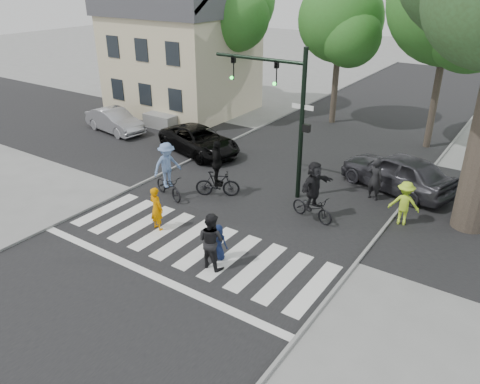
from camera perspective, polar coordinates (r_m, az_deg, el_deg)
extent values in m
plane|color=gray|center=(15.59, -7.81, -7.81)|extent=(120.00, 120.00, 0.00)
cube|color=black|center=(19.05, 2.13, -1.02)|extent=(10.00, 70.00, 0.01)
cube|color=black|center=(21.42, 6.42, 1.94)|extent=(70.00, 10.00, 0.01)
cube|color=gray|center=(21.87, -9.14, 2.40)|extent=(0.10, 70.00, 0.10)
cube|color=gray|center=(17.23, 16.55, -5.04)|extent=(0.10, 70.00, 0.10)
cube|color=silver|center=(19.08, -16.02, -2.03)|extent=(0.55, 3.00, 0.01)
cube|color=silver|center=(18.38, -13.97, -2.85)|extent=(0.55, 3.00, 0.01)
cube|color=silver|center=(17.72, -11.77, -3.74)|extent=(0.55, 3.00, 0.01)
cube|color=silver|center=(17.09, -9.39, -4.68)|extent=(0.55, 3.00, 0.01)
cube|color=silver|center=(16.49, -6.82, -5.69)|extent=(0.55, 3.00, 0.01)
cube|color=silver|center=(15.94, -4.07, -6.76)|extent=(0.55, 3.00, 0.01)
cube|color=silver|center=(15.43, -1.11, -7.89)|extent=(0.55, 3.00, 0.01)
cube|color=silver|center=(14.97, 2.07, -9.06)|extent=(0.55, 3.00, 0.01)
cube|color=silver|center=(14.57, 5.45, -10.28)|extent=(0.55, 3.00, 0.01)
cube|color=silver|center=(14.22, 9.04, -11.52)|extent=(0.55, 3.00, 0.01)
cube|color=silver|center=(14.88, -10.90, -9.82)|extent=(10.00, 0.30, 0.01)
cylinder|color=black|center=(18.37, 7.50, 7.83)|extent=(0.18, 0.18, 6.00)
cylinder|color=black|center=(18.76, 2.29, 15.94)|extent=(4.00, 0.14, 0.14)
imported|color=black|center=(18.44, 4.44, 14.30)|extent=(0.16, 0.20, 1.00)
sphere|color=#19E533|center=(18.42, 4.20, 13.02)|extent=(0.14, 0.14, 0.14)
imported|color=black|center=(19.49, -0.83, 14.97)|extent=(0.16, 0.20, 1.00)
sphere|color=#19E533|center=(19.47, -1.03, 13.76)|extent=(0.14, 0.14, 0.14)
cube|color=black|center=(18.27, 8.12, 7.70)|extent=(0.28, 0.18, 0.30)
cube|color=#FF660C|center=(18.23, 8.43, 7.64)|extent=(0.02, 0.14, 0.20)
cube|color=white|center=(18.14, 7.65, 10.24)|extent=(0.90, 0.04, 0.18)
cylinder|color=brown|center=(34.92, -7.87, 16.10)|extent=(0.36, 0.36, 5.95)
sphere|color=#367227|center=(34.55, -8.22, 21.66)|extent=(5.20, 5.20, 5.20)
sphere|color=#367227|center=(33.34, -7.65, 20.10)|extent=(3.64, 3.64, 3.64)
cylinder|color=brown|center=(31.41, -1.39, 15.75)|extent=(0.36, 0.36, 6.44)
sphere|color=#367227|center=(29.69, -0.54, 20.56)|extent=(4.06, 4.06, 4.06)
cylinder|color=brown|center=(29.07, 11.59, 13.63)|extent=(0.36, 0.36, 5.60)
sphere|color=#367227|center=(28.62, 12.18, 19.90)|extent=(4.80, 4.80, 4.80)
sphere|color=#367227|center=(27.68, 13.32, 17.96)|extent=(3.36, 3.36, 3.36)
cylinder|color=brown|center=(26.01, 22.94, 12.10)|extent=(0.36, 0.36, 6.72)
sphere|color=#367227|center=(25.53, 24.48, 20.45)|extent=(6.00, 6.00, 6.00)
sphere|color=#367227|center=(24.51, 26.45, 17.69)|extent=(4.20, 4.20, 4.20)
cube|color=beige|center=(31.66, -7.07, 15.24)|extent=(8.00, 7.00, 6.00)
cube|color=#47474C|center=(31.24, -7.44, 21.75)|extent=(8.40, 7.40, 1.20)
cube|color=black|center=(31.13, -14.69, 12.01)|extent=(1.00, 0.06, 1.30)
cube|color=black|center=(30.67, -15.24, 16.73)|extent=(1.00, 0.06, 1.30)
cube|color=black|center=(29.41, -11.48, 11.57)|extent=(1.00, 0.06, 1.30)
cube|color=black|center=(28.92, -11.94, 16.57)|extent=(1.00, 0.06, 1.30)
cube|color=black|center=(27.79, -7.90, 11.04)|extent=(1.00, 0.06, 1.30)
cube|color=black|center=(27.28, -8.23, 16.34)|extent=(1.00, 0.06, 1.30)
cube|color=gray|center=(28.53, -9.49, 8.60)|extent=(2.00, 1.20, 0.80)
imported|color=orange|center=(16.89, -10.15, -2.00)|extent=(0.65, 0.47, 1.64)
imported|color=#111C40|center=(15.04, -2.67, -6.14)|extent=(0.65, 0.47, 1.23)
imported|color=black|center=(14.52, -3.54, -5.94)|extent=(0.94, 0.75, 1.87)
imported|color=black|center=(19.35, -8.69, 0.70)|extent=(1.97, 1.20, 0.98)
imported|color=#6684B8|center=(18.98, -8.87, 3.27)|extent=(1.04, 1.37, 1.87)
imported|color=black|center=(19.23, -2.75, 1.02)|extent=(1.84, 1.36, 1.10)
imported|color=black|center=(18.88, -2.81, 3.49)|extent=(0.95, 1.19, 1.89)
imported|color=black|center=(17.64, 8.81, -1.90)|extent=(1.90, 0.99, 0.95)
imported|color=black|center=(17.24, 9.01, 0.79)|extent=(0.87, 1.77, 1.82)
imported|color=black|center=(23.98, -5.00, 6.29)|extent=(5.20, 3.39, 1.33)
imported|color=#A6A6AC|center=(28.09, -15.03, 8.39)|extent=(4.23, 1.98, 1.34)
imported|color=#35353B|center=(20.72, 18.62, 2.36)|extent=(5.23, 3.31, 1.66)
imported|color=#B9E42D|center=(17.96, 19.39, -1.30)|extent=(1.20, 0.86, 1.69)
imported|color=black|center=(19.58, 16.13, 1.51)|extent=(0.70, 0.53, 1.76)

